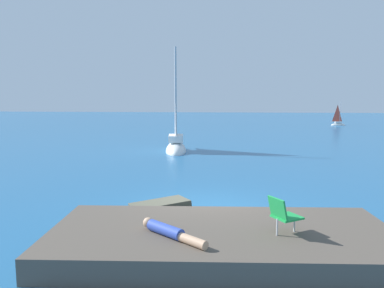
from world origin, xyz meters
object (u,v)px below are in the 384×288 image
Objects in this scene: beach_chair at (283,214)px; person_sunbather at (170,231)px; sailboat_near at (176,145)px; sailboat_far at (338,124)px.

person_sunbather is at bearing 156.31° from beach_chair.
beach_chair is at bearing 8.69° from sailboat_near.
beach_chair is (4.52, -15.12, 0.57)m from sailboat_near.
person_sunbather is (-14.63, -40.25, 0.45)m from sailboat_far.
sailboat_far reaches higher than person_sunbather.
sailboat_near is 29.93m from sailboat_far.
sailboat_near is at bearing 73.13° from beach_chair.
person_sunbather is (2.22, -15.51, 0.25)m from sailboat_near.
sailboat_far reaches higher than beach_chair.
beach_chair is (-12.33, -39.86, 0.78)m from sailboat_far.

